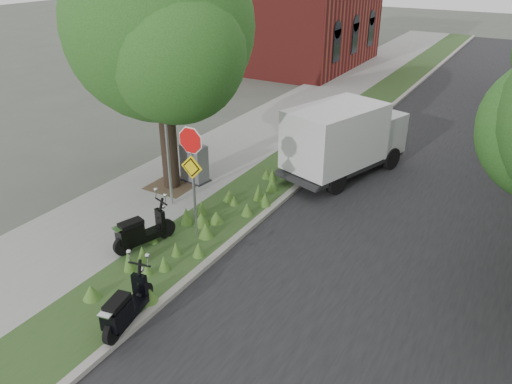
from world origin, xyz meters
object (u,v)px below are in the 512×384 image
scooter_far (123,312)px  box_truck (344,137)px  utility_cabinet (194,164)px  sign_assembly (192,161)px  scooter_near (138,234)px

scooter_far → box_truck: bearing=84.8°
utility_cabinet → sign_assembly: bearing=-53.1°
box_truck → utility_cabinet: box_truck is taller
sign_assembly → utility_cabinet: bearing=126.9°
scooter_far → box_truck: (0.88, 9.59, 0.87)m
utility_cabinet → scooter_far: bearing=-64.9°
scooter_near → utility_cabinet: utility_cabinet is taller
scooter_near → utility_cabinet: (-1.23, 4.07, 0.18)m
sign_assembly → box_truck: (1.72, 6.03, -0.94)m
sign_assembly → box_truck: bearing=74.1°
scooter_near → box_truck: size_ratio=0.34×
sign_assembly → utility_cabinet: sign_assembly is taller
scooter_near → utility_cabinet: bearing=106.9°
box_truck → utility_cabinet: 5.04m
sign_assembly → utility_cabinet: (-2.19, 2.92, -1.62)m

